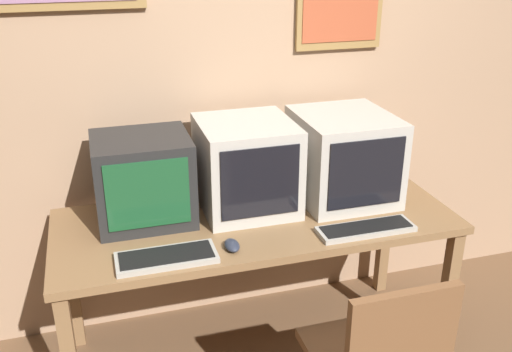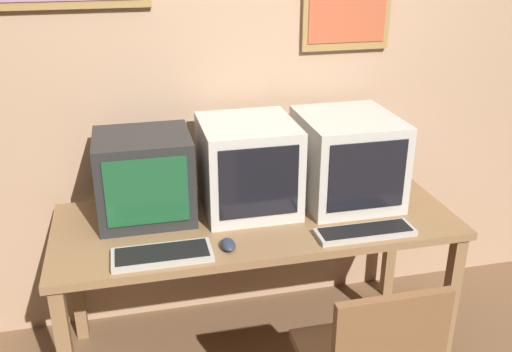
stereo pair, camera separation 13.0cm
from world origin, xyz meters
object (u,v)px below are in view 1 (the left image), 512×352
at_px(monitor_center, 246,166).
at_px(desk_clock, 386,169).
at_px(keyboard_side, 366,229).
at_px(mouse_near_keyboard, 232,245).
at_px(keyboard_main, 166,257).
at_px(monitor_left, 143,179).
at_px(monitor_right, 343,157).

distance_m(monitor_center, desk_clock, 0.79).
height_order(keyboard_side, mouse_near_keyboard, mouse_near_keyboard).
distance_m(keyboard_main, keyboard_side, 0.86).
height_order(monitor_left, desk_clock, monitor_left).
distance_m(monitor_center, mouse_near_keyboard, 0.44).
height_order(keyboard_main, desk_clock, desk_clock).
distance_m(monitor_left, monitor_right, 0.94).
relative_size(monitor_right, desk_clock, 3.77).
bearing_deg(monitor_center, monitor_left, 178.45).
bearing_deg(keyboard_side, monitor_center, 138.10).
height_order(keyboard_side, desk_clock, desk_clock).
bearing_deg(desk_clock, monitor_center, -173.55).
bearing_deg(mouse_near_keyboard, desk_clock, 25.71).
bearing_deg(keyboard_side, keyboard_main, 179.31).
relative_size(keyboard_main, desk_clock, 3.08).
height_order(monitor_left, monitor_right, monitor_right).
xyz_separation_m(keyboard_main, mouse_near_keyboard, (0.27, 0.01, 0.01)).
height_order(keyboard_main, mouse_near_keyboard, mouse_near_keyboard).
bearing_deg(keyboard_side, desk_clock, 53.80).
bearing_deg(monitor_center, keyboard_side, -41.90).
height_order(monitor_center, keyboard_side, monitor_center).
relative_size(keyboard_side, mouse_near_keyboard, 4.20).
distance_m(monitor_right, keyboard_side, 0.41).
bearing_deg(mouse_near_keyboard, keyboard_main, -177.97).
relative_size(keyboard_side, desk_clock, 3.32).
bearing_deg(monitor_right, monitor_left, 178.19).
height_order(monitor_right, desk_clock, monitor_right).
bearing_deg(keyboard_main, keyboard_side, -0.69).
bearing_deg(monitor_right, mouse_near_keyboard, -151.59).
height_order(monitor_center, desk_clock, monitor_center).
xyz_separation_m(keyboard_main, keyboard_side, (0.86, -0.01, 0.00)).
distance_m(monitor_right, mouse_near_keyboard, 0.75).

